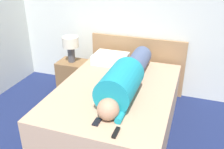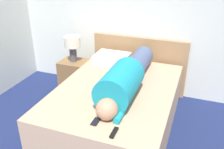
{
  "view_description": "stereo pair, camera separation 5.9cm",
  "coord_description": "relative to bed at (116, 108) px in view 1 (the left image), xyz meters",
  "views": [
    {
      "loc": [
        0.69,
        0.26,
        2.06
      ],
      "look_at": [
        -0.14,
        2.68,
        0.83
      ],
      "focal_mm": 40.0,
      "sensor_mm": 36.0,
      "label": 1
    },
    {
      "loc": [
        0.75,
        0.28,
        2.06
      ],
      "look_at": [
        -0.14,
        2.68,
        0.83
      ],
      "focal_mm": 40.0,
      "sensor_mm": 36.0,
      "label": 2
    }
  ],
  "objects": [
    {
      "name": "bed",
      "position": [
        0.0,
        0.0,
        0.0
      ],
      "size": [
        1.4,
        1.95,
        0.58
      ],
      "color": "tan",
      "rests_on": "ground_plane"
    },
    {
      "name": "pillow_near_headboard",
      "position": [
        -0.33,
        0.73,
        0.36
      ],
      "size": [
        0.5,
        0.38,
        0.14
      ],
      "color": "silver",
      "rests_on": "bed"
    },
    {
      "name": "headboard",
      "position": [
        0.0,
        1.08,
        0.17
      ],
      "size": [
        1.52,
        0.04,
        0.91
      ],
      "color": "#A37A51",
      "rests_on": "ground_plane"
    },
    {
      "name": "table_lamp",
      "position": [
        -0.99,
        0.73,
        0.5
      ],
      "size": [
        0.25,
        0.25,
        0.41
      ],
      "color": "#4C4C51",
      "rests_on": "nightstand"
    },
    {
      "name": "person_lying",
      "position": [
        0.13,
        -0.02,
        0.46
      ],
      "size": [
        0.39,
        1.63,
        0.39
      ],
      "color": "tan",
      "rests_on": "bed"
    },
    {
      "name": "tv_remote",
      "position": [
        0.27,
        -0.83,
        0.3
      ],
      "size": [
        0.04,
        0.15,
        0.02
      ],
      "color": "black",
      "rests_on": "bed"
    },
    {
      "name": "wall_back",
      "position": [
        0.14,
        1.15,
        1.01
      ],
      "size": [
        5.59,
        0.06,
        2.6
      ],
      "color": "silver",
      "rests_on": "ground_plane"
    },
    {
      "name": "nightstand",
      "position": [
        -0.99,
        0.73,
        -0.03
      ],
      "size": [
        0.44,
        0.37,
        0.51
      ],
      "color": "brown",
      "rests_on": "ground_plane"
    },
    {
      "name": "cell_phone",
      "position": [
        0.05,
        -0.73,
        0.3
      ],
      "size": [
        0.06,
        0.13,
        0.01
      ],
      "color": "black",
      "rests_on": "bed"
    }
  ]
}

